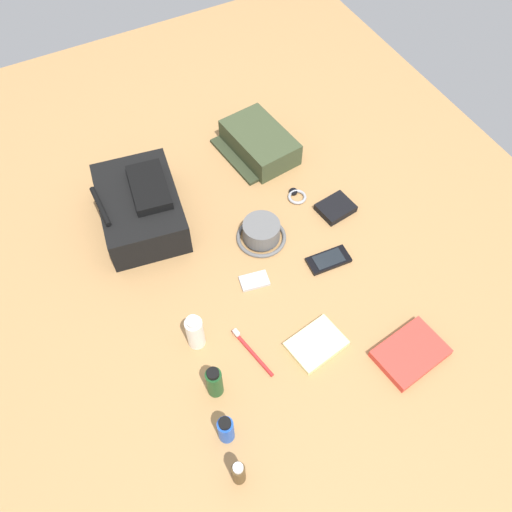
{
  "coord_description": "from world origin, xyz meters",
  "views": [
    {
      "loc": [
        -0.79,
        0.42,
        1.36
      ],
      "look_at": [
        0.0,
        0.0,
        0.04
      ],
      "focal_mm": 37.52,
      "sensor_mm": 36.0,
      "label": 1
    }
  ],
  "objects_px": {
    "deodorant_spray": "(226,430)",
    "paperback_novel": "(410,353)",
    "media_player": "(254,281)",
    "wallet": "(336,208)",
    "toothpaste_tube": "(195,332)",
    "wristwatch": "(297,196)",
    "toothbrush": "(250,350)",
    "cologne_bottle": "(239,473)",
    "cell_phone": "(329,260)",
    "bucket_hat": "(261,232)",
    "toiletry_pouch": "(259,143)",
    "shampoo_bottle": "(214,382)",
    "backpack": "(141,207)",
    "notepad": "(316,344)"
  },
  "relations": [
    {
      "from": "toiletry_pouch",
      "to": "wallet",
      "type": "xyz_separation_m",
      "value": [
        -0.35,
        -0.1,
        -0.03
      ]
    },
    {
      "from": "backpack",
      "to": "cologne_bottle",
      "type": "height_order",
      "value": "backpack"
    },
    {
      "from": "toothpaste_tube",
      "to": "backpack",
      "type": "bearing_deg",
      "value": -3.14
    },
    {
      "from": "shampoo_bottle",
      "to": "paperback_novel",
      "type": "xyz_separation_m",
      "value": [
        -0.16,
        -0.51,
        -0.05
      ]
    },
    {
      "from": "shampoo_bottle",
      "to": "media_player",
      "type": "distance_m",
      "value": 0.35
    },
    {
      "from": "bucket_hat",
      "to": "toiletry_pouch",
      "type": "bearing_deg",
      "value": -26.59
    },
    {
      "from": "toiletry_pouch",
      "to": "deodorant_spray",
      "type": "bearing_deg",
      "value": 147.56
    },
    {
      "from": "backpack",
      "to": "cologne_bottle",
      "type": "relative_size",
      "value": 3.49
    },
    {
      "from": "wristwatch",
      "to": "wallet",
      "type": "distance_m",
      "value": 0.14
    },
    {
      "from": "cologne_bottle",
      "to": "deodorant_spray",
      "type": "xyz_separation_m",
      "value": [
        0.1,
        -0.02,
        -0.0
      ]
    },
    {
      "from": "toiletry_pouch",
      "to": "cell_phone",
      "type": "distance_m",
      "value": 0.51
    },
    {
      "from": "deodorant_spray",
      "to": "paperback_novel",
      "type": "relative_size",
      "value": 0.53
    },
    {
      "from": "toothbrush",
      "to": "wallet",
      "type": "distance_m",
      "value": 0.57
    },
    {
      "from": "shampoo_bottle",
      "to": "toothpaste_tube",
      "type": "height_order",
      "value": "toothpaste_tube"
    },
    {
      "from": "wristwatch",
      "to": "toothbrush",
      "type": "bearing_deg",
      "value": 136.95
    },
    {
      "from": "toiletry_pouch",
      "to": "paperback_novel",
      "type": "distance_m",
      "value": 0.88
    },
    {
      "from": "bucket_hat",
      "to": "cell_phone",
      "type": "xyz_separation_m",
      "value": [
        -0.17,
        -0.14,
        -0.02
      ]
    },
    {
      "from": "media_player",
      "to": "paperback_novel",
      "type": "bearing_deg",
      "value": -146.65
    },
    {
      "from": "cologne_bottle",
      "to": "toothpaste_tube",
      "type": "distance_m",
      "value": 0.38
    },
    {
      "from": "bucket_hat",
      "to": "shampoo_bottle",
      "type": "xyz_separation_m",
      "value": [
        -0.38,
        0.34,
        0.03
      ]
    },
    {
      "from": "media_player",
      "to": "wallet",
      "type": "relative_size",
      "value": 0.84
    },
    {
      "from": "cologne_bottle",
      "to": "wallet",
      "type": "bearing_deg",
      "value": -47.62
    },
    {
      "from": "shampoo_bottle",
      "to": "cologne_bottle",
      "type": "bearing_deg",
      "value": 169.0
    },
    {
      "from": "toiletry_pouch",
      "to": "cologne_bottle",
      "type": "distance_m",
      "value": 1.09
    },
    {
      "from": "paperback_novel",
      "to": "notepad",
      "type": "bearing_deg",
      "value": 55.75
    },
    {
      "from": "cologne_bottle",
      "to": "wallet",
      "type": "relative_size",
      "value": 0.99
    },
    {
      "from": "toothpaste_tube",
      "to": "wristwatch",
      "type": "relative_size",
      "value": 1.82
    },
    {
      "from": "wristwatch",
      "to": "bucket_hat",
      "type": "bearing_deg",
      "value": 117.16
    },
    {
      "from": "backpack",
      "to": "bucket_hat",
      "type": "xyz_separation_m",
      "value": [
        -0.24,
        -0.3,
        -0.03
      ]
    },
    {
      "from": "toiletry_pouch",
      "to": "cologne_bottle",
      "type": "bearing_deg",
      "value": 149.71
    },
    {
      "from": "shampoo_bottle",
      "to": "paperback_novel",
      "type": "distance_m",
      "value": 0.54
    },
    {
      "from": "backpack",
      "to": "notepad",
      "type": "height_order",
      "value": "backpack"
    },
    {
      "from": "toiletry_pouch",
      "to": "bucket_hat",
      "type": "xyz_separation_m",
      "value": [
        -0.34,
        0.17,
        -0.01
      ]
    },
    {
      "from": "deodorant_spray",
      "to": "wallet",
      "type": "xyz_separation_m",
      "value": [
        0.49,
        -0.63,
        -0.04
      ]
    },
    {
      "from": "backpack",
      "to": "deodorant_spray",
      "type": "relative_size",
      "value": 3.53
    },
    {
      "from": "toothpaste_tube",
      "to": "paperback_novel",
      "type": "bearing_deg",
      "value": -121.49
    },
    {
      "from": "shampoo_bottle",
      "to": "notepad",
      "type": "distance_m",
      "value": 0.3
    },
    {
      "from": "wallet",
      "to": "toothpaste_tube",
      "type": "bearing_deg",
      "value": 102.76
    },
    {
      "from": "cologne_bottle",
      "to": "shampoo_bottle",
      "type": "distance_m",
      "value": 0.23
    },
    {
      "from": "media_player",
      "to": "wallet",
      "type": "bearing_deg",
      "value": -71.65
    },
    {
      "from": "cologne_bottle",
      "to": "cell_phone",
      "type": "xyz_separation_m",
      "value": [
        0.43,
        -0.52,
        -0.05
      ]
    },
    {
      "from": "bucket_hat",
      "to": "wallet",
      "type": "xyz_separation_m",
      "value": [
        -0.01,
        -0.27,
        -0.02
      ]
    },
    {
      "from": "deodorant_spray",
      "to": "toothpaste_tube",
      "type": "xyz_separation_m",
      "value": [
        0.27,
        -0.04,
        0.01
      ]
    },
    {
      "from": "wallet",
      "to": "toiletry_pouch",
      "type": "bearing_deg",
      "value": 7.78
    },
    {
      "from": "shampoo_bottle",
      "to": "wristwatch",
      "type": "xyz_separation_m",
      "value": [
        0.47,
        -0.52,
        -0.05
      ]
    },
    {
      "from": "toiletry_pouch",
      "to": "media_player",
      "type": "bearing_deg",
      "value": 150.85
    },
    {
      "from": "toiletry_pouch",
      "to": "toothbrush",
      "type": "relative_size",
      "value": 1.69
    },
    {
      "from": "cologne_bottle",
      "to": "deodorant_spray",
      "type": "distance_m",
      "value": 0.11
    },
    {
      "from": "shampoo_bottle",
      "to": "wallet",
      "type": "bearing_deg",
      "value": -58.67
    },
    {
      "from": "cell_phone",
      "to": "shampoo_bottle",
      "type": "bearing_deg",
      "value": 113.57
    }
  ]
}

